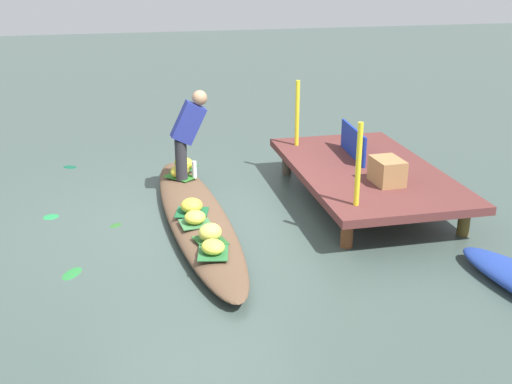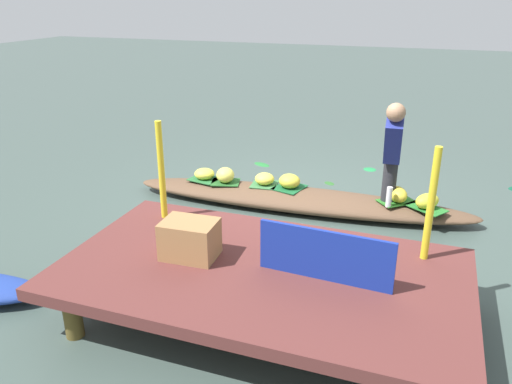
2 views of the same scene
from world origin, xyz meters
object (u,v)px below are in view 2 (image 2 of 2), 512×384
object	(u,v)px
banana_bunch_3	(204,174)
banana_bunch_5	(427,201)
produce_crate	(190,239)
banana_bunch_4	(397,194)
banana_bunch_2	(289,181)
banana_bunch_1	(225,175)
vendor_person	(393,147)
water_bottle	(389,197)
banana_bunch_0	(265,179)
market_banner	(325,256)
vendor_boat	(298,199)

from	to	relation	value
banana_bunch_3	banana_bunch_5	distance (m)	2.75
produce_crate	banana_bunch_4	bearing A→B (deg)	-121.73
banana_bunch_4	banana_bunch_3	bearing A→B (deg)	1.66
banana_bunch_5	banana_bunch_2	bearing A→B (deg)	-3.21
banana_bunch_1	vendor_person	size ratio (longest dim) A/B	0.21
banana_bunch_2	banana_bunch_4	xyz separation A→B (m)	(-1.30, 0.01, 0.00)
banana_bunch_1	banana_bunch_5	xyz separation A→B (m)	(-2.45, -0.00, -0.01)
banana_bunch_4	water_bottle	xyz separation A→B (m)	(0.08, 0.19, 0.03)
banana_bunch_4	banana_bunch_0	bearing A→B (deg)	-0.30
banana_bunch_0	market_banner	distance (m)	2.70
water_bottle	vendor_boat	bearing A→B (deg)	-6.42
banana_bunch_0	banana_bunch_4	world-z (taller)	banana_bunch_4
banana_bunch_5	vendor_person	distance (m)	0.74
vendor_person	market_banner	xyz separation A→B (m)	(0.25, 2.23, -0.24)
banana_bunch_2	vendor_person	world-z (taller)	vendor_person
banana_bunch_1	water_bottle	distance (m)	2.04
banana_bunch_2	vendor_person	xyz separation A→B (m)	(-1.20, 0.12, 0.60)
banana_bunch_0	vendor_person	xyz separation A→B (m)	(-1.53, 0.13, 0.61)
vendor_person	banana_bunch_3	bearing A→B (deg)	-1.22
water_bottle	market_banner	xyz separation A→B (m)	(0.27, 2.16, 0.33)
vendor_person	banana_bunch_4	bearing A→B (deg)	-129.46
banana_bunch_0	market_banner	xyz separation A→B (m)	(-1.27, 2.36, 0.37)
vendor_person	market_banner	size ratio (longest dim) A/B	1.17
vendor_boat	banana_bunch_3	world-z (taller)	banana_bunch_3
vendor_boat	market_banner	size ratio (longest dim) A/B	4.12
banana_bunch_4	vendor_person	distance (m)	0.61
banana_bunch_3	banana_bunch_0	bearing A→B (deg)	-174.35
vendor_person	water_bottle	world-z (taller)	vendor_person
produce_crate	water_bottle	bearing A→B (deg)	-122.43
vendor_boat	banana_bunch_2	world-z (taller)	banana_bunch_2
banana_bunch_1	banana_bunch_5	bearing A→B (deg)	-179.93
banana_bunch_4	produce_crate	xyz separation A→B (m)	(1.46, 2.37, 0.30)
vendor_person	banana_bunch_5	bearing A→B (deg)	-175.60
banana_bunch_3	produce_crate	world-z (taller)	produce_crate
banana_bunch_3	produce_crate	distance (m)	2.51
banana_bunch_0	produce_crate	world-z (taller)	produce_crate
banana_bunch_0	vendor_boat	bearing A→B (deg)	171.16
produce_crate	banana_bunch_0	bearing A→B (deg)	-86.08
vendor_boat	water_bottle	world-z (taller)	water_bottle
banana_bunch_4	water_bottle	world-z (taller)	water_bottle
banana_bunch_1	banana_bunch_3	size ratio (longest dim) A/B	0.97
water_bottle	market_banner	world-z (taller)	market_banner
banana_bunch_5	produce_crate	xyz separation A→B (m)	(1.80, 2.28, 0.31)
banana_bunch_3	water_bottle	world-z (taller)	water_bottle
banana_bunch_0	banana_bunch_1	size ratio (longest dim) A/B	0.97
water_bottle	banana_bunch_1	bearing A→B (deg)	-2.70
water_bottle	produce_crate	size ratio (longest dim) A/B	0.54
vendor_boat	banana_bunch_5	size ratio (longest dim) A/B	14.08
vendor_boat	water_bottle	distance (m)	1.12
banana_bunch_0	banana_bunch_3	size ratio (longest dim) A/B	0.94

